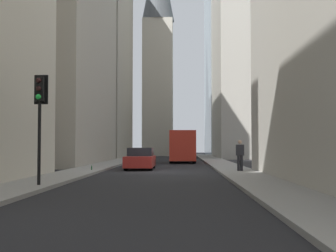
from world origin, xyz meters
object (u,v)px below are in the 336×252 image
(sedan_red, at_px, (140,159))
(pedestrian, at_px, (240,154))
(traffic_light_foreground, at_px, (40,103))
(discarded_bottle, at_px, (92,168))
(delivery_truck, at_px, (183,146))

(sedan_red, bearing_deg, pedestrian, -123.04)
(traffic_light_foreground, height_order, pedestrian, traffic_light_foreground)
(sedan_red, bearing_deg, traffic_light_foreground, 168.88)
(pedestrian, xyz_separation_m, discarded_bottle, (0.77, 8.58, -0.84))
(pedestrian, distance_m, discarded_bottle, 8.66)
(discarded_bottle, bearing_deg, pedestrian, -95.12)
(delivery_truck, xyz_separation_m, discarded_bottle, (-14.42, 5.38, -1.21))
(traffic_light_foreground, xyz_separation_m, pedestrian, (9.09, -8.55, -2.05))
(traffic_light_foreground, xyz_separation_m, discarded_bottle, (9.86, 0.03, -2.89))
(sedan_red, distance_m, discarded_bottle, 4.08)
(delivery_truck, height_order, sedan_red, delivery_truck)
(sedan_red, height_order, discarded_bottle, sedan_red)
(sedan_red, relative_size, pedestrian, 2.47)
(pedestrian, bearing_deg, delivery_truck, 11.89)
(delivery_truck, distance_m, traffic_light_foreground, 24.92)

